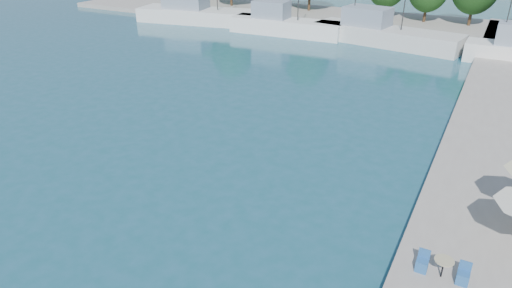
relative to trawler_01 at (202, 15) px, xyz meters
The scene contains 5 objects.
quay_far 22.11m from the trawler_01, 24.76° to the left, with size 90.00×16.00×0.60m, color gray.
trawler_01 is the anchor object (origin of this frame).
trawler_02 12.66m from the trawler_01, ahead, with size 13.81×4.08×10.20m.
trawler_03 24.26m from the trawler_01, ahead, with size 16.57×6.74×10.20m.
cafe_table_02 51.44m from the trawler_01, 45.93° to the right, with size 1.82×0.70×0.76m.
Camera 1 is at (7.87, 6.37, 12.17)m, focal length 32.00 mm.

